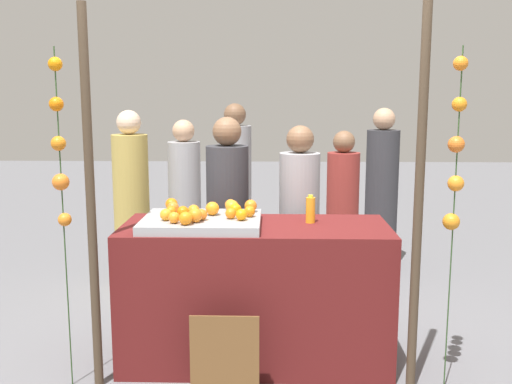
{
  "coord_description": "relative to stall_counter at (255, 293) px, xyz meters",
  "views": [
    {
      "loc": [
        0.11,
        -3.84,
        1.82
      ],
      "look_at": [
        0.0,
        0.15,
        1.15
      ],
      "focal_mm": 41.26,
      "sensor_mm": 36.0,
      "label": 1
    }
  ],
  "objects": [
    {
      "name": "orange_3",
      "position": [
        -0.29,
        0.03,
        0.58
      ],
      "size": [
        0.09,
        0.09,
        0.09
      ],
      "primitive_type": "sphere",
      "color": "orange",
      "rests_on": "orange_tray"
    },
    {
      "name": "orange_2",
      "position": [
        -0.48,
        -0.06,
        0.57
      ],
      "size": [
        0.08,
        0.08,
        0.08
      ],
      "primitive_type": "sphere",
      "color": "orange",
      "rests_on": "orange_tray"
    },
    {
      "name": "orange_4",
      "position": [
        -0.18,
        0.2,
        0.57
      ],
      "size": [
        0.08,
        0.08,
        0.08
      ],
      "primitive_type": "sphere",
      "color": "orange",
      "rests_on": "orange_tray"
    },
    {
      "name": "canopy_post_left",
      "position": [
        -0.98,
        -0.41,
        0.69
      ],
      "size": [
        0.06,
        0.06,
        2.33
      ],
      "primitive_type": "cylinder",
      "color": "#473828",
      "rests_on": "ground_plane"
    },
    {
      "name": "vendor_left",
      "position": [
        -0.24,
        0.65,
        0.29
      ],
      "size": [
        0.33,
        0.33,
        1.64
      ],
      "color": "#333338",
      "rests_on": "ground_plane"
    },
    {
      "name": "chalkboard_sign",
      "position": [
        -0.17,
        -0.57,
        -0.21
      ],
      "size": [
        0.41,
        0.03,
        0.54
      ],
      "color": "brown",
      "rests_on": "ground_plane"
    },
    {
      "name": "juice_bottle",
      "position": [
        0.37,
        0.09,
        0.56
      ],
      "size": [
        0.06,
        0.06,
        0.19
      ],
      "color": "orange",
      "rests_on": "stall_counter"
    },
    {
      "name": "orange_0",
      "position": [
        -0.16,
        0.1,
        0.58
      ],
      "size": [
        0.09,
        0.09,
        0.09
      ],
      "primitive_type": "sphere",
      "color": "orange",
      "rests_on": "orange_tray"
    },
    {
      "name": "orange_9",
      "position": [
        -0.57,
        0.09,
        0.57
      ],
      "size": [
        0.08,
        0.08,
        0.08
      ],
      "primitive_type": "sphere",
      "color": "orange",
      "rests_on": "orange_tray"
    },
    {
      "name": "orange_12",
      "position": [
        -0.43,
        -0.27,
        0.58
      ],
      "size": [
        0.08,
        0.08,
        0.08
      ],
      "primitive_type": "sphere",
      "color": "orange",
      "rests_on": "orange_tray"
    },
    {
      "name": "ground_plane",
      "position": [
        0.0,
        0.0,
        -0.47
      ],
      "size": [
        24.0,
        24.0,
        0.0
      ],
      "primitive_type": "plane",
      "color": "slate"
    },
    {
      "name": "garland_strand_left",
      "position": [
        -1.15,
        -0.41,
        1.01
      ],
      "size": [
        0.1,
        0.1,
        2.09
      ],
      "color": "#2D4C23",
      "rests_on": "ground_plane"
    },
    {
      "name": "orange_17",
      "position": [
        -0.57,
        -0.15,
        0.57
      ],
      "size": [
        0.08,
        0.08,
        0.08
      ],
      "primitive_type": "sphere",
      "color": "orange",
      "rests_on": "orange_tray"
    },
    {
      "name": "vendor_right",
      "position": [
        0.33,
        0.69,
        0.26
      ],
      "size": [
        0.32,
        0.32,
        1.58
      ],
      "color": "#99999E",
      "rests_on": "ground_plane"
    },
    {
      "name": "orange_5",
      "position": [
        -0.56,
        -0.04,
        0.57
      ],
      "size": [
        0.07,
        0.07,
        0.07
      ],
      "primitive_type": "sphere",
      "color": "orange",
      "rests_on": "orange_tray"
    },
    {
      "name": "crowd_person_4",
      "position": [
        -1.21,
        1.57,
        0.3
      ],
      "size": [
        0.33,
        0.33,
        1.67
      ],
      "color": "tan",
      "rests_on": "ground_plane"
    },
    {
      "name": "orange_7",
      "position": [
        -0.38,
        -0.2,
        0.58
      ],
      "size": [
        0.09,
        0.09,
        0.09
      ],
      "primitive_type": "sphere",
      "color": "orange",
      "rests_on": "orange_tray"
    },
    {
      "name": "crowd_person_2",
      "position": [
        -0.74,
        1.77,
        0.26
      ],
      "size": [
        0.32,
        0.32,
        1.57
      ],
      "color": "#99999E",
      "rests_on": "ground_plane"
    },
    {
      "name": "orange_16",
      "position": [
        -0.6,
        0.2,
        0.58
      ],
      "size": [
        0.09,
        0.09,
        0.09
      ],
      "primitive_type": "sphere",
      "color": "orange",
      "rests_on": "orange_tray"
    },
    {
      "name": "orange_10",
      "position": [
        -0.14,
        0.04,
        0.57
      ],
      "size": [
        0.08,
        0.08,
        0.08
      ],
      "primitive_type": "sphere",
      "color": "orange",
      "rests_on": "orange_tray"
    },
    {
      "name": "crowd_person_1",
      "position": [
        1.25,
        2.22,
        0.31
      ],
      "size": [
        0.34,
        0.34,
        1.67
      ],
      "color": "#333338",
      "rests_on": "ground_plane"
    },
    {
      "name": "crowd_person_0",
      "position": [
        -0.28,
        2.33,
        0.33
      ],
      "size": [
        0.34,
        0.34,
        1.72
      ],
      "color": "#99999E",
      "rests_on": "ground_plane"
    },
    {
      "name": "orange_13",
      "position": [
        -0.04,
        -0.02,
        0.57
      ],
      "size": [
        0.07,
        0.07,
        0.07
      ],
      "primitive_type": "sphere",
      "color": "orange",
      "rests_on": "orange_tray"
    },
    {
      "name": "crowd_person_3",
      "position": [
        0.76,
        1.51,
        0.22
      ],
      "size": [
        0.3,
        0.3,
        1.49
      ],
      "color": "maroon",
      "rests_on": "ground_plane"
    },
    {
      "name": "canopy_post_right",
      "position": [
        0.98,
        -0.41,
        0.69
      ],
      "size": [
        0.06,
        0.06,
        2.33
      ],
      "primitive_type": "cylinder",
      "color": "#473828",
      "rests_on": "ground_plane"
    },
    {
      "name": "orange_15",
      "position": [
        -0.51,
        -0.23,
        0.57
      ],
      "size": [
        0.07,
        0.07,
        0.07
      ],
      "primitive_type": "sphere",
      "color": "orange",
      "rests_on": "orange_tray"
    },
    {
      "name": "orange_tray",
      "position": [
        -0.35,
        -0.05,
        0.5
      ],
      "size": [
        0.78,
        0.61,
        0.06
      ],
      "primitive_type": "cube",
      "color": "#9EA0A5",
      "rests_on": "stall_counter"
    },
    {
      "name": "garland_strand_right",
      "position": [
        1.18,
        -0.41,
        0.98
      ],
      "size": [
        0.11,
        0.1,
        2.09
      ],
      "color": "#2D4C23",
      "rests_on": "ground_plane"
    },
    {
      "name": "stall_counter",
      "position": [
        0.0,
        0.0,
        0.0
      ],
      "size": [
        1.79,
        0.74,
        0.95
      ],
      "primitive_type": "cube",
      "color": "#5B1919",
      "rests_on": "ground_plane"
    },
    {
      "name": "orange_11",
      "position": [
        -0.04,
        0.15,
        0.58
      ],
      "size": [
        0.09,
        0.09,
        0.09
      ],
      "primitive_type": "sphere",
      "color": "orange",
      "rests_on": "orange_tray"
    },
    {
      "name": "orange_1",
      "position": [
        -0.34,
        -0.13,
        0.57
      ],
      "size": [
        0.07,
        0.07,
        0.07
      ],
      "primitive_type": "sphere",
      "color": "orange",
      "rests_on": "orange_tray"
    },
    {
      "name": "orange_6",
      "position": [
        -0.41,
        -0.01,
        0.57
      ],
      "size": [
        0.08,
        0.08,
        0.08
      ],
      "primitive_type": "sphere",
      "color": "orange",
      "rests_on": "orange_tray"
    },
    {
      "name": "orange_8",
      "position": [
        -0.09,
        -0.13,
        0.57
      ],
      "size": [
        0.08,
        0.08,
        0.08
      ],
      "primitive_type": "sphere",
      "color": "orange",
      "rests_on": "orange_tray"
    },
    {
      "name": "orange_14",
      "position": [
        -0.16,
        -0.08,
        0.57
      ],
      "size": [
        0.07,
        0.07,
        0.07
      ],
      "primitive_type": "sphere",
      "color": "orange",
      "rests_on": "orange_tray"
    }
  ]
}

